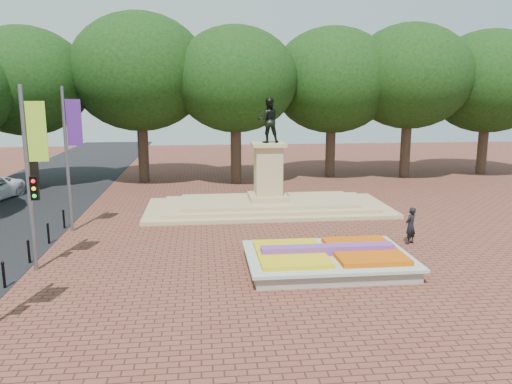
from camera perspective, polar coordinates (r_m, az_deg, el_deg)
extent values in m
plane|color=brown|center=(21.47, 4.22, -6.91)|extent=(90.00, 90.00, 0.00)
cube|color=gray|center=(19.76, 8.17, -7.95)|extent=(6.00, 4.00, 0.45)
cube|color=#B7C4B2|center=(19.67, 8.19, -7.20)|extent=(6.30, 4.30, 0.12)
cube|color=#D2600B|center=(20.03, 12.25, -6.61)|extent=(2.60, 3.40, 0.22)
cube|color=gold|center=(19.33, 4.00, -7.06)|extent=(2.60, 3.40, 0.18)
cube|color=#623188|center=(19.60, 8.21, -6.59)|extent=(5.20, 0.55, 0.38)
cube|color=tan|center=(29.06, 1.38, -1.82)|extent=(14.00, 6.00, 0.20)
cube|color=tan|center=(29.01, 1.38, -1.44)|extent=(12.00, 5.00, 0.20)
cube|color=tan|center=(28.97, 1.39, -1.05)|extent=(10.00, 4.00, 0.20)
cube|color=tan|center=(28.92, 1.39, -0.57)|extent=(2.20, 2.20, 0.30)
cube|color=tan|center=(28.64, 1.40, 2.47)|extent=(1.50, 1.50, 2.80)
cube|color=tan|center=(28.45, 1.42, 5.45)|extent=(1.90, 1.90, 0.20)
imported|color=black|center=(28.34, 1.43, 8.17)|extent=(1.22, 0.95, 2.50)
cylinder|color=#3B2A20|center=(40.24, -23.93, 3.63)|extent=(0.80, 0.80, 4.00)
ellipsoid|color=black|center=(39.96, -24.47, 10.31)|extent=(8.80, 8.80, 7.48)
cylinder|color=#3B2A20|center=(38.57, -12.51, 4.04)|extent=(0.80, 0.80, 4.00)
ellipsoid|color=black|center=(38.28, -12.82, 11.03)|extent=(8.80, 8.80, 7.48)
cylinder|color=#3B2A20|center=(38.43, -2.06, 4.28)|extent=(0.80, 0.80, 4.00)
ellipsoid|color=black|center=(38.14, -2.11, 11.29)|extent=(8.80, 8.80, 7.48)
cylinder|color=#3B2A20|center=(39.56, 8.13, 4.37)|extent=(0.80, 0.80, 4.00)
ellipsoid|color=black|center=(39.28, 8.33, 11.19)|extent=(8.80, 8.80, 7.48)
cylinder|color=#3B2A20|center=(41.84, 17.49, 4.34)|extent=(0.80, 0.80, 4.00)
ellipsoid|color=black|center=(41.57, 17.88, 10.77)|extent=(8.80, 8.80, 7.48)
cylinder|color=#3B2A20|center=(45.10, 25.69, 4.22)|extent=(0.80, 0.80, 4.00)
ellipsoid|color=black|center=(44.86, 26.21, 10.17)|extent=(8.80, 8.80, 7.48)
cylinder|color=slate|center=(20.36, -24.57, 1.22)|extent=(0.16, 0.16, 7.00)
cube|color=#9ED129|center=(20.01, -23.77, 6.34)|extent=(0.70, 0.04, 2.20)
cylinder|color=slate|center=(25.58, -20.78, 3.38)|extent=(0.16, 0.16, 7.00)
cube|color=#4D1E7D|center=(25.30, -20.08, 7.45)|extent=(0.70, 0.04, 2.20)
cube|color=black|center=(20.34, -23.97, 0.41)|extent=(0.28, 0.18, 0.90)
cylinder|color=black|center=(19.61, -26.87, -8.56)|extent=(0.10, 0.10, 0.90)
sphere|color=black|center=(19.47, -26.99, -7.25)|extent=(0.12, 0.12, 0.12)
cylinder|color=black|center=(21.93, -24.52, -6.31)|extent=(0.10, 0.10, 0.90)
sphere|color=black|center=(21.80, -24.62, -5.13)|extent=(0.12, 0.12, 0.12)
cylinder|color=black|center=(24.31, -22.64, -4.49)|extent=(0.10, 0.10, 0.90)
sphere|color=black|center=(24.19, -22.72, -3.42)|extent=(0.12, 0.12, 0.12)
cylinder|color=black|center=(26.73, -21.10, -2.99)|extent=(0.10, 0.10, 0.90)
sphere|color=black|center=(26.62, -21.17, -2.01)|extent=(0.12, 0.12, 0.12)
imported|color=black|center=(23.45, 17.25, -3.69)|extent=(0.73, 0.68, 1.68)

